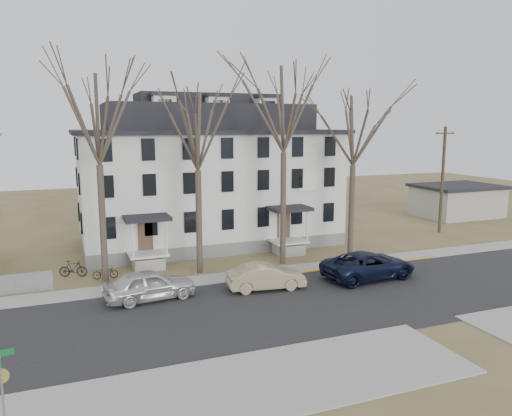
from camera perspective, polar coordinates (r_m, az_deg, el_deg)
name	(u,v)px	position (r m, az deg, el deg)	size (l,w,h in m)	color
ground	(343,314)	(26.73, 9.92, -11.82)	(120.00, 120.00, 0.00)	olive
main_road	(324,301)	(28.34, 7.80, -10.50)	(120.00, 10.00, 0.04)	#27272A
far_sidewalk	(280,272)	(33.43, 2.76, -7.29)	(120.00, 2.00, 0.08)	#A09F97
near_sidewalk_left	(225,391)	(19.54, -3.52, -20.13)	(20.00, 5.00, 0.08)	#A09F97
yellow_curb	(352,268)	(34.96, 10.93, -6.70)	(14.00, 0.25, 0.06)	gold
boarding_house	(208,178)	(40.92, -5.46, 3.47)	(20.80, 12.36, 12.05)	slate
distant_building	(457,200)	(57.36, 21.96, 0.82)	(8.50, 6.50, 3.35)	#A09F97
tree_far_left	(97,113)	(31.08, -17.72, 10.34)	(8.40, 8.40, 13.72)	#473B31
tree_mid_left	(197,125)	(32.04, -6.75, 9.35)	(7.80, 7.80, 12.74)	#473B31
tree_center	(284,103)	(34.09, 3.22, 11.90)	(9.00, 9.00, 14.70)	#473B31
tree_mid_right	(354,125)	(36.68, 11.15, 9.25)	(7.80, 7.80, 12.74)	#473B31
utility_pole_far	(442,179)	(47.55, 20.53, 3.17)	(2.00, 0.28, 9.50)	#3D3023
car_silver	(150,285)	(28.59, -12.04, -8.64)	(2.01, 5.00, 1.70)	silver
car_tan	(266,277)	(29.70, 1.14, -7.92)	(1.61, 4.61, 1.52)	tan
car_navy	(369,266)	(32.50, 12.75, -6.45)	(2.82, 6.12, 1.70)	black
bicycle_left	(105,273)	(33.09, -16.83, -7.14)	(0.54, 1.56, 0.82)	black
bicycle_right	(73,269)	(34.11, -20.17, -6.59)	(0.51, 1.79, 1.08)	black
street_sign	(1,382)	(17.89, -27.09, -17.31)	(0.83, 0.83, 2.91)	gray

